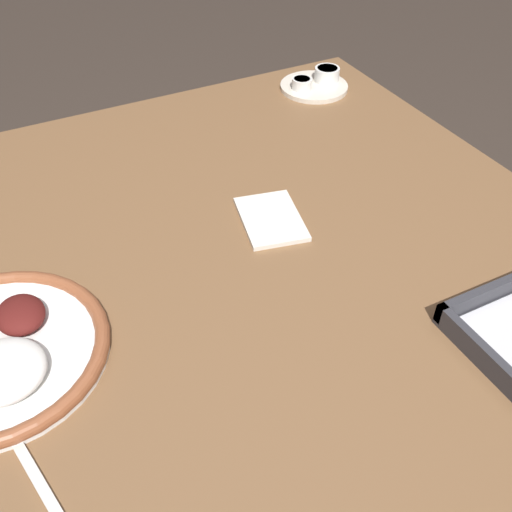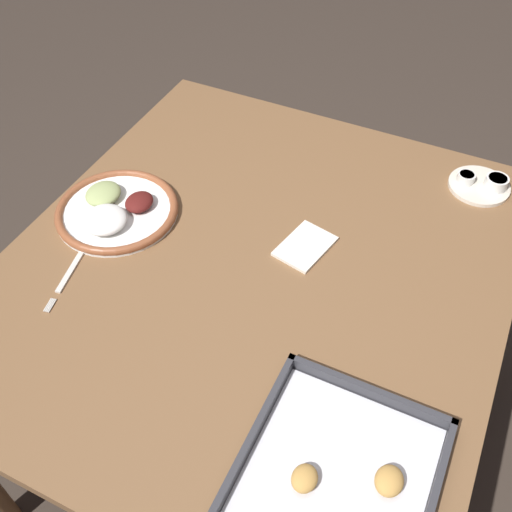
{
  "view_description": "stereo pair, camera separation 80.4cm",
  "coord_description": "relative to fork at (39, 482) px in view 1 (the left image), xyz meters",
  "views": [
    {
      "loc": [
        0.58,
        -0.3,
        1.32
      ],
      "look_at": [
        -0.0,
        0.0,
        0.74
      ],
      "focal_mm": 42.0,
      "sensor_mm": 36.0,
      "label": 1
    },
    {
      "loc": [
        0.79,
        0.38,
        1.7
      ],
      "look_at": [
        -0.0,
        0.0,
        0.74
      ],
      "focal_mm": 42.0,
      "sensor_mm": 36.0,
      "label": 2
    }
  ],
  "objects": [
    {
      "name": "ground_plane",
      "position": [
        -0.19,
        0.36,
        -0.72
      ],
      "size": [
        8.0,
        8.0,
        0.0
      ],
      "primitive_type": "plane",
      "color": "#382D26"
    },
    {
      "name": "dining_table",
      "position": [
        -0.19,
        0.36,
        -0.09
      ],
      "size": [
        1.2,
        1.07,
        0.71
      ],
      "color": "brown",
      "rests_on": "ground_plane"
    },
    {
      "name": "fork",
      "position": [
        0.0,
        0.0,
        0.0
      ],
      "size": [
        0.21,
        0.06,
        0.0
      ],
      "rotation": [
        0.0,
        0.0,
        0.21
      ],
      "color": "silver",
      "rests_on": "dining_table"
    },
    {
      "name": "saucer_plate",
      "position": [
        -0.67,
        0.75,
        0.01
      ],
      "size": [
        0.15,
        0.15,
        0.04
      ],
      "color": "beige",
      "rests_on": "dining_table"
    },
    {
      "name": "napkin",
      "position": [
        -0.29,
        0.43,
        0.0
      ],
      "size": [
        0.15,
        0.12,
        0.01
      ],
      "color": "silver",
      "rests_on": "dining_table"
    }
  ]
}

